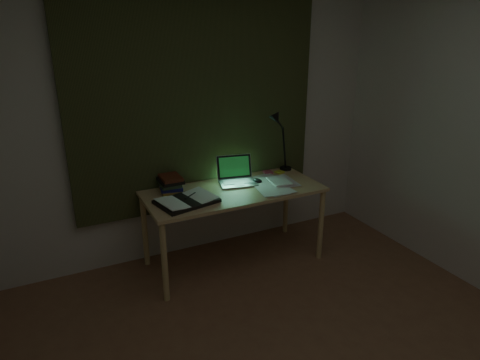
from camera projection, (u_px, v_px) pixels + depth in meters
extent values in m
cube|color=silver|center=(197.00, 118.00, 3.73)|extent=(3.50, 0.00, 2.50)
cube|color=#2F371B|center=(198.00, 95.00, 3.63)|extent=(2.20, 0.06, 2.00)
ellipsoid|color=black|center=(257.00, 181.00, 3.80)|extent=(0.09, 0.11, 0.04)
cube|color=yellow|center=(279.00, 172.00, 4.05)|extent=(0.09, 0.09, 0.02)
cube|color=#CF506C|center=(268.00, 172.00, 4.05)|extent=(0.09, 0.09, 0.02)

